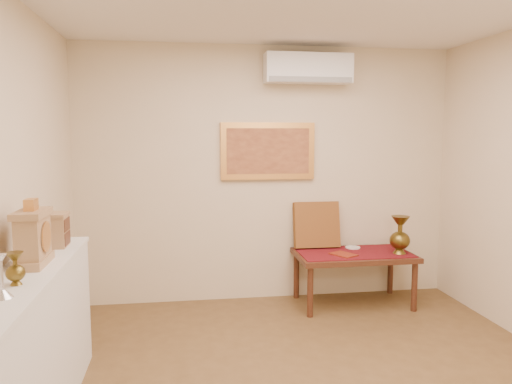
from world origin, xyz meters
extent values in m
cube|color=beige|center=(0.00, 2.25, 1.35)|extent=(4.00, 0.02, 2.70)
cube|color=maroon|center=(0.85, 1.88, 0.55)|extent=(1.14, 0.59, 0.01)
cylinder|color=white|center=(0.91, 2.06, 0.56)|extent=(0.16, 0.16, 0.01)
cube|color=maroon|center=(0.70, 1.78, 0.56)|extent=(0.28, 0.31, 0.01)
cube|color=#5E1F12|center=(0.52, 2.16, 0.80)|extent=(0.49, 0.20, 0.50)
cube|color=silver|center=(-1.82, 0.00, 0.47)|extent=(0.35, 2.00, 0.95)
cube|color=silver|center=(-1.82, 0.00, 0.96)|extent=(0.37, 2.02, 0.03)
cube|color=tan|center=(-1.82, 0.18, 1.00)|extent=(0.16, 0.36, 0.05)
cube|color=tan|center=(-1.82, 0.18, 1.16)|extent=(0.14, 0.30, 0.25)
cylinder|color=beige|center=(-1.74, 0.18, 1.16)|extent=(0.01, 0.17, 0.17)
cylinder|color=#D38D43|center=(-1.74, 0.18, 1.16)|extent=(0.01, 0.19, 0.19)
cube|color=tan|center=(-1.82, 0.18, 1.30)|extent=(0.17, 0.34, 0.04)
cube|color=#D38D43|center=(-1.82, 0.18, 1.35)|extent=(0.06, 0.11, 0.07)
cube|color=tan|center=(-1.80, 0.68, 1.09)|extent=(0.15, 0.20, 0.22)
cube|color=#492416|center=(-1.73, 0.68, 1.04)|extent=(0.01, 0.17, 0.09)
cube|color=#492416|center=(-1.73, 0.68, 1.14)|extent=(0.01, 0.17, 0.09)
cube|color=tan|center=(-1.80, 0.68, 1.21)|extent=(0.16, 0.21, 0.02)
cube|color=#492416|center=(0.85, 1.88, 0.53)|extent=(1.20, 0.70, 0.05)
cylinder|color=#492416|center=(0.31, 1.59, 0.25)|extent=(0.06, 0.06, 0.50)
cylinder|color=#492416|center=(1.39, 1.59, 0.25)|extent=(0.06, 0.06, 0.50)
cylinder|color=#492416|center=(0.31, 2.17, 0.25)|extent=(0.06, 0.06, 0.50)
cylinder|color=#492416|center=(1.39, 2.17, 0.25)|extent=(0.06, 0.06, 0.50)
cube|color=#D38D43|center=(0.00, 2.23, 1.60)|extent=(1.00, 0.05, 0.60)
cube|color=#AD673C|center=(0.00, 2.20, 1.60)|extent=(0.88, 0.01, 0.48)
cube|color=white|center=(0.40, 2.12, 2.45)|extent=(0.90, 0.24, 0.30)
cube|color=gray|center=(0.40, 2.00, 2.33)|extent=(0.86, 0.02, 0.05)
camera|label=1|loc=(-0.92, -2.98, 1.78)|focal=35.00mm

